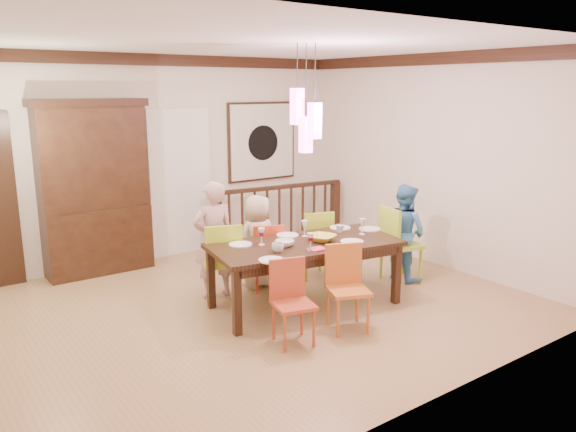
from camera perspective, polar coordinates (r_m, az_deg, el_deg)
floor at (r=6.49m, az=-3.83°, el=-9.25°), size 6.00×6.00×0.00m
ceiling at (r=6.03m, az=-4.27°, el=17.20°), size 6.00×6.00×0.00m
wall_back at (r=8.30m, az=-13.27°, el=5.69°), size 6.00×0.00×6.00m
wall_right at (r=8.07m, az=14.41°, el=5.43°), size 0.00×5.00×5.00m
crown_molding at (r=6.02m, az=-4.25°, el=16.45°), size 6.00×5.00×0.16m
white_doorway at (r=8.47m, az=-10.86°, el=3.20°), size 0.97×0.05×2.22m
painting at (r=9.09m, az=-2.65°, el=7.57°), size 1.25×0.06×1.25m
pendant_cluster at (r=6.08m, az=1.82°, el=9.71°), size 0.27×0.21×1.14m
dining_table at (r=6.33m, az=1.73°, el=-3.42°), size 2.26×1.31×0.75m
chair_far_left at (r=6.60m, az=-6.75°, el=-4.00°), size 0.54×0.54×0.94m
chair_far_mid at (r=6.91m, az=-2.21°, el=-3.58°), size 0.49×0.49×0.85m
chair_far_right at (r=7.35m, az=2.61°, el=-2.31°), size 0.51×0.51×0.90m
chair_near_left at (r=5.45m, az=0.57°, el=-8.32°), size 0.45×0.45×0.82m
chair_near_mid at (r=5.78m, az=6.17°, el=-6.82°), size 0.52×0.52×0.87m
chair_end_right at (r=7.33m, az=11.48°, el=-2.25°), size 0.52×0.52×0.98m
china_hutch at (r=7.83m, az=-19.09°, el=2.75°), size 1.46×0.46×2.31m
balustrade at (r=8.84m, az=-0.88°, el=0.20°), size 2.25×0.33×0.96m
person_far_left at (r=6.67m, az=-7.56°, el=-2.39°), size 0.55×0.40×1.40m
person_far_mid at (r=6.98m, az=-3.08°, el=-2.58°), size 0.60×0.41×1.17m
person_end_right at (r=7.40m, az=11.71°, el=-1.59°), size 0.48×0.61×1.25m
serving_bowl at (r=6.35m, az=3.48°, el=-2.25°), size 0.39×0.39×0.07m
small_bowl at (r=6.15m, az=-0.33°, el=-2.78°), size 0.25×0.25×0.07m
cup_left at (r=5.92m, az=-1.04°, el=-3.21°), size 0.17×0.17×0.10m
cup_right at (r=6.75m, az=5.29°, el=-1.29°), size 0.11×0.11×0.09m
plate_far_left at (r=6.22m, az=-4.85°, el=-2.89°), size 0.26×0.26×0.01m
plate_far_mid at (r=6.57m, az=-0.05°, el=-1.96°), size 0.26×0.26×0.01m
plate_far_right at (r=6.96m, az=5.31°, el=-1.19°), size 0.26×0.26×0.01m
plate_near_left at (r=5.64m, az=-1.71°, el=-4.49°), size 0.26×0.26×0.01m
plate_near_mid at (r=6.34m, az=6.50°, el=-2.61°), size 0.26×0.26×0.01m
plate_end_right at (r=6.94m, az=8.31°, el=-1.31°), size 0.26×0.26×0.01m
wine_glass_a at (r=6.19m, az=-2.70°, el=-2.10°), size 0.08×0.08×0.19m
wine_glass_b at (r=6.54m, az=1.70°, el=-1.26°), size 0.08×0.08×0.19m
wine_glass_c at (r=5.97m, az=2.30°, el=-2.64°), size 0.08×0.08×0.19m
wine_glass_d at (r=6.68m, az=7.55°, el=-1.07°), size 0.08×0.08×0.19m
napkin at (r=6.02m, az=2.96°, el=-3.38°), size 0.18×0.14×0.01m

